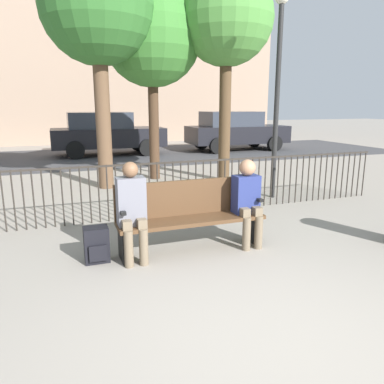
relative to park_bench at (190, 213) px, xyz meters
name	(u,v)px	position (x,y,z in m)	size (l,w,h in m)	color
ground_plane	(285,348)	(0.00, -2.25, -0.50)	(80.00, 80.00, 0.00)	gray
park_bench	(190,213)	(0.00, 0.00, 0.00)	(1.94, 0.45, 0.92)	#4C331E
seated_person_0	(132,207)	(-0.79, -0.13, 0.18)	(0.34, 0.39, 1.23)	brown
seated_person_1	(247,198)	(0.78, -0.13, 0.17)	(0.34, 0.39, 1.18)	brown
backpack	(97,245)	(-1.22, -0.01, -0.28)	(0.30, 0.26, 0.44)	black
fence_railing	(158,185)	(-0.02, 1.59, 0.06)	(9.01, 0.03, 0.95)	#2D2823
tree_0	(97,9)	(-0.55, 4.26, 3.35)	(2.41, 2.41, 5.11)	brown
tree_1	(227,20)	(2.40, 4.14, 3.32)	(2.20, 2.20, 4.97)	#4C3823
tree_2	(152,37)	(0.79, 4.97, 2.98)	(2.42, 2.42, 4.72)	#422D1E
lamp_post	(279,66)	(2.60, 2.14, 2.11)	(0.28, 0.28, 4.00)	black
street_surface	(102,157)	(0.00, 9.75, -0.50)	(24.00, 6.00, 0.01)	#3D3D3F
parked_car_0	(106,133)	(0.24, 10.23, 0.34)	(4.20, 1.94, 1.62)	black
parked_car_2	(236,130)	(5.58, 9.91, 0.34)	(4.20, 1.94, 1.62)	black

